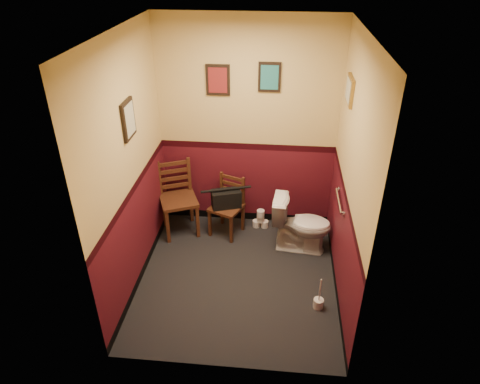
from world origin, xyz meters
name	(u,v)px	position (x,y,z in m)	size (l,w,h in m)	color
floor	(238,277)	(0.00, 0.00, 0.00)	(2.20, 2.40, 0.00)	black
ceiling	(237,32)	(0.00, 0.00, 2.70)	(2.20, 2.40, 0.00)	silver
wall_back	(247,129)	(0.00, 1.20, 1.35)	(2.20, 2.70, 0.00)	#4D101A
wall_front	(221,250)	(0.00, -1.20, 1.35)	(2.20, 2.70, 0.00)	#4D101A
wall_left	(130,170)	(-1.10, 0.00, 1.35)	(2.40, 2.70, 0.00)	#4D101A
wall_right	(350,180)	(1.10, 0.00, 1.35)	(2.40, 2.70, 0.00)	#4D101A
grab_bar	(339,201)	(1.07, 0.25, 0.95)	(0.05, 0.56, 0.06)	silver
framed_print_back_a	(218,80)	(-0.35, 1.18, 1.95)	(0.28, 0.04, 0.36)	black
framed_print_back_b	(270,77)	(0.25, 1.18, 2.00)	(0.26, 0.04, 0.34)	black
framed_print_left	(128,119)	(-1.08, 0.10, 1.85)	(0.04, 0.30, 0.38)	black
framed_print_right	(350,90)	(1.08, 0.60, 2.05)	(0.04, 0.34, 0.28)	olive
toilet	(301,225)	(0.72, 0.63, 0.35)	(0.40, 0.72, 0.71)	white
toilet_brush	(318,303)	(0.89, -0.38, 0.06)	(0.11, 0.11, 0.39)	silver
chair_left	(178,198)	(-0.87, 0.88, 0.48)	(0.59, 0.59, 0.96)	#572D1A
chair_right	(228,206)	(-0.22, 0.89, 0.40)	(0.48, 0.48, 0.79)	#572D1A
handbag	(226,198)	(-0.24, 0.86, 0.53)	(0.40, 0.29, 0.27)	black
tp_stack	(260,220)	(0.20, 1.03, 0.12)	(0.21, 0.13, 0.28)	silver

